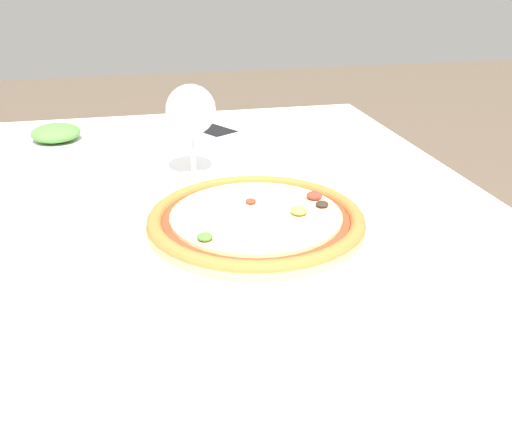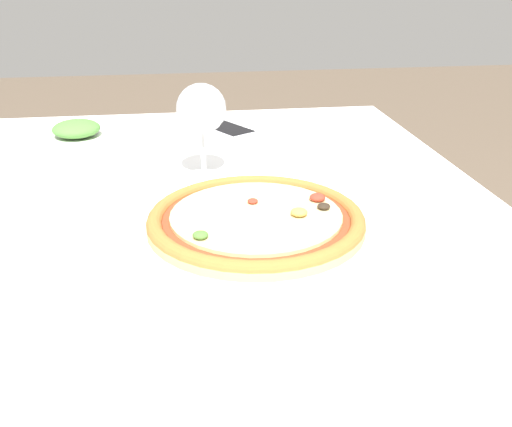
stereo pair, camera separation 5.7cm
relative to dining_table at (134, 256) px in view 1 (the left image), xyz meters
name	(u,v)px [view 1 (the left image)]	position (x,y,z in m)	size (l,w,h in m)	color
dining_table	(134,256)	(0.00, 0.00, 0.00)	(1.17, 1.17, 0.72)	brown
pizza_plate	(256,222)	(0.17, -0.12, 0.10)	(0.34, 0.34, 0.04)	white
wine_glass_far_left	(191,113)	(0.11, 0.11, 0.20)	(0.08, 0.08, 0.17)	silver
cell_phone	(209,130)	(0.18, 0.39, 0.09)	(0.13, 0.16, 0.01)	white
side_plate	(57,138)	(-0.14, 0.37, 0.10)	(0.17, 0.17, 0.04)	white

